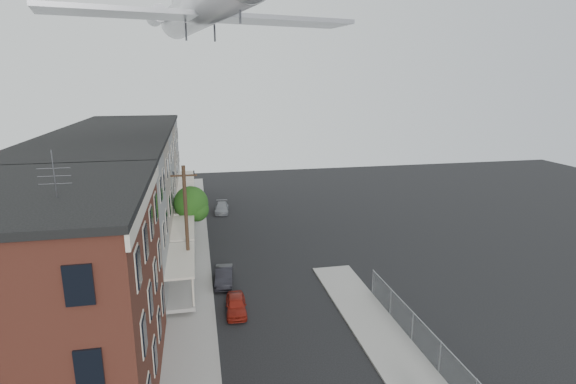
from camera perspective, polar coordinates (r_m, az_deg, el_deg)
The scene contains 17 objects.
sidewalk_left at distance 39.95m, azimuth -12.13°, elevation -7.82°, with size 3.00×62.00×0.12m, color gray.
sidewalk_right at distance 26.15m, azimuth 14.37°, elevation -20.51°, with size 3.00×26.00×0.12m, color gray.
curb_left at distance 39.94m, azimuth -10.04°, elevation -7.70°, with size 0.15×62.00×0.14m, color gray.
curb_right at distance 25.62m, azimuth 11.24°, elevation -21.10°, with size 0.15×26.00×0.14m, color gray.
corner_building at distance 23.48m, azimuth -29.34°, elevation -11.86°, with size 10.31×12.30×12.15m.
row_house_a at distance 32.01m, azimuth -24.32°, elevation -4.67°, with size 11.98×7.00×10.30m.
row_house_b at distance 38.59m, azimuth -22.16°, elevation -1.41°, with size 11.98×7.00×10.30m.
row_house_c at distance 45.29m, azimuth -20.63°, elevation 0.90°, with size 11.98×7.00×10.30m.
row_house_d at distance 52.07m, azimuth -19.50°, elevation 2.61°, with size 11.98×7.00×10.30m.
row_house_e at distance 58.90m, azimuth -18.63°, elevation 3.92°, with size 11.98×7.00×10.30m.
chainlink_fence at distance 25.55m, azimuth 18.73°, elevation -19.24°, with size 0.06×18.06×1.90m.
utility_pole at distance 32.74m, azimuth -12.75°, elevation -4.17°, with size 1.80×0.26×9.00m.
street_tree at distance 42.60m, azimuth -12.04°, elevation -1.62°, with size 3.22×3.20×5.20m.
car_near at distance 30.16m, azimuth -6.62°, elevation -14.05°, with size 1.31×3.25×1.11m, color maroon.
car_mid at distance 34.15m, azimuth -8.13°, elevation -10.54°, with size 1.25×3.57×1.18m, color black.
car_far at distance 51.86m, azimuth -8.42°, elevation -1.99°, with size 1.52×3.74×1.09m, color gray.
airplane at distance 40.57m, azimuth -11.07°, elevation 22.10°, with size 24.69×28.21×8.11m.
Camera 1 is at (-4.64, -13.16, 14.69)m, focal length 28.00 mm.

